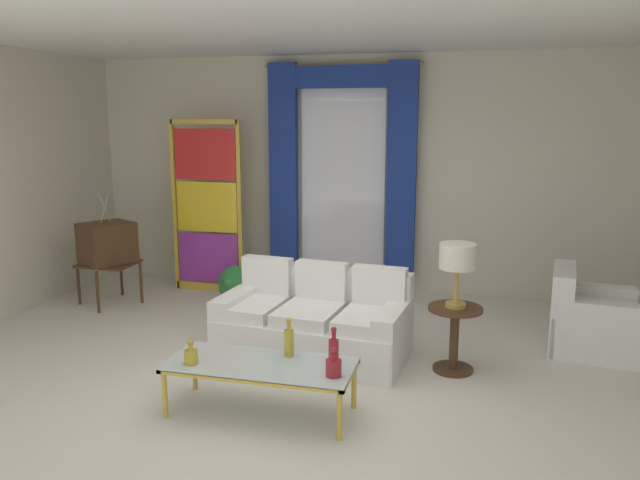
{
  "coord_description": "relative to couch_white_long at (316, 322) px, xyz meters",
  "views": [
    {
      "loc": [
        1.52,
        -4.96,
        2.26
      ],
      "look_at": [
        0.01,
        0.9,
        1.05
      ],
      "focal_mm": 35.35,
      "sensor_mm": 36.0,
      "label": 1
    }
  ],
  "objects": [
    {
      "name": "ground_plane",
      "position": [
        -0.04,
        -0.6,
        -0.3
      ],
      "size": [
        16.0,
        16.0,
        0.0
      ],
      "primitive_type": "plane",
      "color": "silver"
    },
    {
      "name": "wall_rear",
      "position": [
        -0.04,
        2.46,
        1.2
      ],
      "size": [
        8.0,
        0.12,
        3.0
      ],
      "primitive_type": "cube",
      "color": "beige",
      "rests_on": "ground"
    },
    {
      "name": "ceiling_slab",
      "position": [
        -0.04,
        0.2,
        2.72
      ],
      "size": [
        8.0,
        7.6,
        0.04
      ],
      "primitive_type": "cube",
      "color": "white"
    },
    {
      "name": "curtained_window",
      "position": [
        -0.26,
        2.29,
        1.44
      ],
      "size": [
        2.0,
        0.17,
        2.7
      ],
      "color": "white",
      "rests_on": "ground"
    },
    {
      "name": "couch_white_long",
      "position": [
        0.0,
        0.0,
        0.0
      ],
      "size": [
        1.84,
        1.09,
        0.86
      ],
      "color": "white",
      "rests_on": "ground"
    },
    {
      "name": "coffee_table",
      "position": [
        -0.09,
        -1.31,
        0.07
      ],
      "size": [
        1.43,
        0.6,
        0.41
      ],
      "color": "silver",
      "rests_on": "ground"
    },
    {
      "name": "bottle_blue_decanter",
      "position": [
        0.09,
        -1.13,
        0.23
      ],
      "size": [
        0.07,
        0.07,
        0.31
      ],
      "color": "gold",
      "rests_on": "coffee_table"
    },
    {
      "name": "bottle_crystal_tall",
      "position": [
        0.51,
        -1.42,
        0.18
      ],
      "size": [
        0.12,
        0.12,
        0.22
      ],
      "color": "maroon",
      "rests_on": "coffee_table"
    },
    {
      "name": "bottle_amber_squat",
      "position": [
        -0.58,
        -1.46,
        0.17
      ],
      "size": [
        0.1,
        0.1,
        0.2
      ],
      "color": "gold",
      "rests_on": "coffee_table"
    },
    {
      "name": "bottle_ruby_flask",
      "position": [
        0.46,
        -1.22,
        0.22
      ],
      "size": [
        0.08,
        0.08,
        0.3
      ],
      "color": "maroon",
      "rests_on": "coffee_table"
    },
    {
      "name": "vintage_tv",
      "position": [
        -2.82,
        0.93,
        0.42
      ],
      "size": [
        0.73,
        0.76,
        1.35
      ],
      "color": "#472D19",
      "rests_on": "ground"
    },
    {
      "name": "armchair_white",
      "position": [
        2.55,
        0.73,
        -0.02
      ],
      "size": [
        0.91,
        0.9,
        0.8
      ],
      "color": "white",
      "rests_on": "ground"
    },
    {
      "name": "stained_glass_divider",
      "position": [
        -1.91,
        1.78,
        0.75
      ],
      "size": [
        0.95,
        0.05,
        2.2
      ],
      "color": "gold",
      "rests_on": "ground"
    },
    {
      "name": "peacock_figurine",
      "position": [
        -1.43,
        1.36,
        -0.08
      ],
      "size": [
        0.44,
        0.6,
        0.5
      ],
      "color": "beige",
      "rests_on": "ground"
    },
    {
      "name": "round_side_table",
      "position": [
        1.31,
        -0.11,
        0.05
      ],
      "size": [
        0.48,
        0.48,
        0.59
      ],
      "color": "#472D19",
      "rests_on": "ground"
    },
    {
      "name": "table_lamp_brass",
      "position": [
        1.31,
        -0.11,
        0.72
      ],
      "size": [
        0.32,
        0.32,
        0.57
      ],
      "color": "#B29338",
      "rests_on": "round_side_table"
    }
  ]
}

